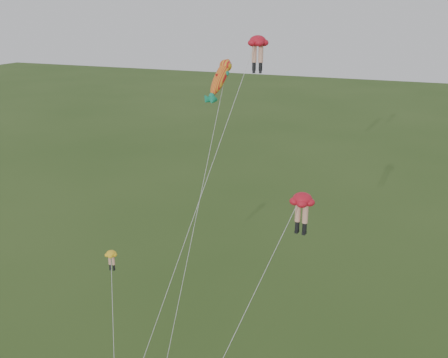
% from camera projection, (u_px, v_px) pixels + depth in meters
% --- Properties ---
extents(legs_kite_red_high, '(5.20, 12.06, 21.03)m').
position_uv_depth(legs_kite_red_high, '(256.00, 50.00, 32.52)').
color(legs_kite_red_high, red).
rests_on(legs_kite_red_high, ground).
extents(legs_kite_red_mid, '(4.95, 10.60, 12.06)m').
position_uv_depth(legs_kite_red_mid, '(301.00, 205.00, 30.49)').
color(legs_kite_red_mid, red).
rests_on(legs_kite_red_mid, ground).
extents(legs_kite_yellow, '(4.12, 6.42, 7.33)m').
position_uv_depth(legs_kite_yellow, '(111.00, 264.00, 33.23)').
color(legs_kite_yellow, yellow).
rests_on(legs_kite_yellow, ground).
extents(fish_kite, '(1.48, 12.55, 19.67)m').
position_uv_depth(fish_kite, '(220.00, 79.00, 33.72)').
color(fish_kite, gold).
rests_on(fish_kite, ground).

